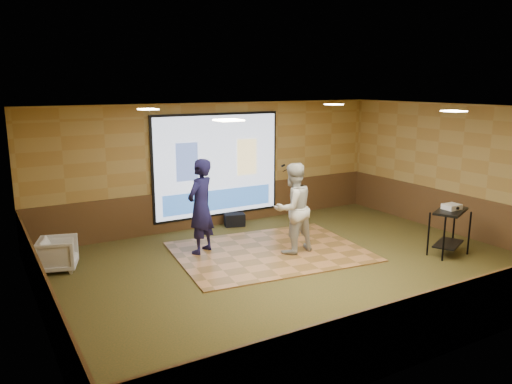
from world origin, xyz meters
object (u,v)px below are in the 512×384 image
player_right (293,208)px  dance_floor (270,252)px  projector (452,207)px  player_left (201,206)px  duffel_bag (235,220)px  projector_screen (218,166)px  av_table (450,224)px  banquet_chair (58,254)px  mic_stand (294,200)px

player_right → dance_floor: bearing=-41.1°
projector → player_right: bearing=150.7°
player_left → duffel_bag: player_left is taller
projector_screen → av_table: projector_screen is taller
player_right → projector: (2.74, -1.67, 0.05)m
av_table → projector: size_ratio=2.93×
av_table → projector: (0.05, 0.03, 0.34)m
player_left → banquet_chair: (-2.72, 0.48, -0.69)m
banquet_chair → av_table: bearing=-96.4°
av_table → mic_stand: 4.07m
player_left → player_right: (1.63, -0.92, -0.04)m
projector_screen → banquet_chair: bearing=-162.4°
player_left → projector_screen: bearing=-156.8°
dance_floor → av_table: av_table is taller
dance_floor → player_right: (0.38, -0.27, 0.94)m
mic_stand → duffel_bag: size_ratio=3.00×
projector → banquet_chair: size_ratio=0.47×
mic_stand → projector: bearing=-86.9°
player_right → projector: 3.21m
dance_floor → player_left: size_ratio=1.96×
projector_screen → projector: bearing=-53.9°
dance_floor → mic_stand: bearing=45.1°
projector_screen → player_right: projector_screen is taller
dance_floor → player_left: bearing=152.5°
projector → mic_stand: (-1.19, 3.87, -0.51)m
player_right → mic_stand: player_right is taller
player_left → projector: (4.37, -2.59, 0.00)m
player_left → av_table: (4.32, -2.62, -0.34)m
dance_floor → banquet_chair: bearing=164.0°
duffel_bag → av_table: bearing=-55.8°
dance_floor → player_right: 1.05m
projector_screen → duffel_bag: bearing=-39.9°
projector_screen → banquet_chair: 4.30m
av_table → projector: projector is taller
player_left → mic_stand: bearing=170.4°
dance_floor → av_table: bearing=-32.6°
player_left → mic_stand: player_left is taller
av_table → projector_screen: bearing=125.4°
projector → duffel_bag: size_ratio=0.67×
dance_floor → banquet_chair: banquet_chair is taller
player_right → duffel_bag: 2.53m
dance_floor → projector: size_ratio=11.74×
mic_stand → duffel_bag: bearing=159.4°
projector_screen → mic_stand: (1.96, -0.45, -0.98)m
projector_screen → dance_floor: size_ratio=0.87×
projector_screen → player_left: projector_screen is taller
projector → projector_screen: bearing=128.1°
projector_screen → dance_floor: (0.03, -2.39, -1.46)m
projector_screen → duffel_bag: (0.31, -0.26, -1.32)m
banquet_chair → player_right: bearing=-90.5°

